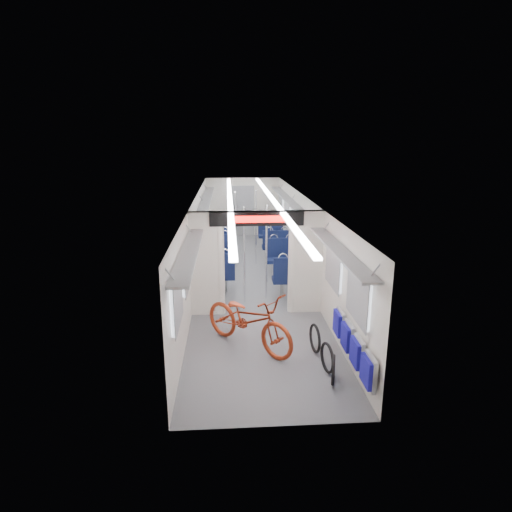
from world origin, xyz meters
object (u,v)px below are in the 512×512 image
Objects in this scene: bike_hoop_a at (333,371)px; seat_bay_far_right at (273,237)px; seat_bay_near_right at (287,264)px; stanchion_near_left at (244,256)px; bicycle at (249,320)px; flip_bench at (352,344)px; seat_bay_near_left at (217,260)px; bike_hoop_c at (315,340)px; seat_bay_far_left at (219,238)px; stanchion_far_left at (236,230)px; stanchion_far_right at (256,228)px; stanchion_near_right at (266,253)px; bike_hoop_b at (327,359)px.

seat_bay_far_right is (-0.08, 8.19, 0.32)m from bike_hoop_a.
seat_bay_near_right is 0.95× the size of stanchion_near_left.
bicycle is 1.99m from flip_bench.
seat_bay_near_left reaches higher than bike_hoop_a.
seat_bay_far_left reaches higher than bike_hoop_c.
bike_hoop_c is 2.97m from stanchion_near_left.
stanchion_far_left is at bearing 128.60° from seat_bay_near_right.
stanchion_far_right is (1.18, -1.30, 0.59)m from seat_bay_far_left.
stanchion_near_right is (-0.64, 2.81, 0.90)m from bike_hoop_c.
bike_hoop_c is at bearing -76.57° from stanchion_far_left.
seat_bay_near_right is (1.20, 3.57, 0.01)m from bicycle.
stanchion_far_right reaches higher than seat_bay_near_right.
bicycle is 6.95m from seat_bay_far_right.
bike_hoop_b is (1.26, -0.99, -0.31)m from bicycle.
flip_bench is 0.91× the size of seat_bay_near_left.
seat_bay_near_right is 1.00× the size of seat_bay_far_left.
seat_bay_near_right is 0.95× the size of stanchion_near_right.
stanchion_far_left is at bearing 104.03° from stanchion_near_right.
bicycle is at bearing 133.46° from bike_hoop_a.
seat_bay_near_right is 3.74m from seat_bay_far_left.
seat_bay_far_right is at bearing 90.48° from bike_hoop_b.
bike_hoop_b is 3.62m from stanchion_near_left.
stanchion_far_left reaches higher than bicycle.
seat_bay_far_right is 4.41m from stanchion_near_right.
stanchion_near_left and stanchion_far_left have the same top height.
seat_bay_far_left is at bearing 103.94° from bike_hoop_b.
bicycle is at bearing -99.92° from seat_bay_far_right.
bike_hoop_b is (-0.02, 0.36, 0.02)m from bike_hoop_a.
bicycle is 1.01× the size of flip_bench.
seat_bay_far_left is 0.95× the size of stanchion_far_left.
seat_bay_far_left is at bearing 98.70° from stanchion_near_left.
stanchion_near_right is at bearing 101.37° from bike_hoop_b.
seat_bay_far_right is at bearing 51.20° from stanchion_far_left.
seat_bay_near_right is at bearing 27.22° from bicycle.
seat_bay_far_left reaches higher than bicycle.
seat_bay_near_left is 2.80m from seat_bay_far_left.
seat_bay_near_left reaches higher than seat_bay_near_right.
seat_bay_near_right is 1.36m from stanchion_near_right.
stanchion_far_right is at bearing 109.59° from seat_bay_near_right.
bicycle is 4.28× the size of bike_hoop_a.
seat_bay_near_left is 1.00× the size of stanchion_near_left.
seat_bay_far_left reaches higher than bike_hoop_b.
flip_bench is 3.84m from stanchion_near_left.
stanchion_far_right reaches higher than bike_hoop_c.
bike_hoop_c is at bearing 95.31° from bike_hoop_b.
flip_bench is 0.95× the size of seat_bay_far_left.
seat_bay_near_left is 1.05× the size of seat_bay_near_right.
bike_hoop_b is 0.71m from bike_hoop_c.
stanchion_far_right is at bearing -117.36° from seat_bay_far_right.
seat_bay_far_right is (1.20, 6.85, -0.01)m from bicycle.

